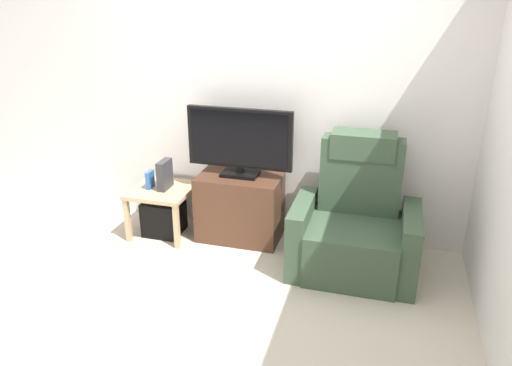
% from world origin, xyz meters
% --- Properties ---
extents(ground_plane, '(6.40, 6.40, 0.00)m').
position_xyz_m(ground_plane, '(0.00, 0.00, 0.00)').
color(ground_plane, beige).
extents(wall_back, '(6.40, 0.06, 2.60)m').
position_xyz_m(wall_back, '(0.00, 1.13, 1.30)').
color(wall_back, silver).
rests_on(wall_back, ground).
extents(tv_stand, '(0.73, 0.43, 0.60)m').
position_xyz_m(tv_stand, '(-0.09, 0.85, 0.30)').
color(tv_stand, '#4C2D1E').
rests_on(tv_stand, ground).
extents(television, '(0.93, 0.20, 0.60)m').
position_xyz_m(television, '(-0.09, 0.87, 0.92)').
color(television, black).
rests_on(television, tv_stand).
extents(recliner_armchair, '(0.98, 0.78, 1.08)m').
position_xyz_m(recliner_armchair, '(0.95, 0.62, 0.37)').
color(recliner_armchair, '#384C38').
rests_on(recliner_armchair, ground).
extents(side_table, '(0.54, 0.54, 0.45)m').
position_xyz_m(side_table, '(-0.80, 0.75, 0.38)').
color(side_table, tan).
rests_on(side_table, ground).
extents(subwoofer_box, '(0.32, 0.32, 0.32)m').
position_xyz_m(subwoofer_box, '(-0.80, 0.75, 0.16)').
color(subwoofer_box, black).
rests_on(subwoofer_box, ground).
extents(book_upright, '(0.04, 0.11, 0.16)m').
position_xyz_m(book_upright, '(-0.90, 0.73, 0.53)').
color(book_upright, '#3366B2').
rests_on(book_upright, side_table).
extents(game_console, '(0.07, 0.20, 0.26)m').
position_xyz_m(game_console, '(-0.76, 0.76, 0.58)').
color(game_console, '#333338').
rests_on(game_console, side_table).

